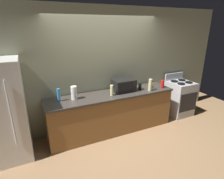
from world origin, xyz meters
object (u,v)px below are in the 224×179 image
at_px(bottle_spray_cleaner, 59,95).
at_px(mug_white, 150,85).
at_px(microwave, 124,85).
at_px(bottle_hand_soap, 112,90).
at_px(cordless_phone, 140,87).
at_px(stove_range, 179,98).
at_px(paper_towel_roll, 74,93).
at_px(refrigerator, 4,112).
at_px(bottle_vinegar, 150,85).
at_px(bottle_hot_sauce, 162,84).

distance_m(bottle_spray_cleaner, mug_white, 2.12).
bearing_deg(microwave, bottle_spray_cleaner, 178.93).
xyz_separation_m(bottle_hand_soap, mug_white, (1.06, 0.10, -0.06)).
relative_size(microwave, cordless_phone, 3.20).
xyz_separation_m(microwave, mug_white, (0.70, -0.04, -0.08)).
relative_size(stove_range, paper_towel_roll, 4.00).
relative_size(refrigerator, microwave, 3.75).
bearing_deg(bottle_hand_soap, mug_white, 5.33).
bearing_deg(cordless_phone, mug_white, 28.37).
relative_size(bottle_hand_soap, mug_white, 2.21).
height_order(paper_towel_roll, bottle_vinegar, same).
xyz_separation_m(stove_range, bottle_vinegar, (-1.13, -0.18, 0.57)).
bearing_deg(bottle_vinegar, mug_white, 52.14).
bearing_deg(microwave, cordless_phone, -10.44).
bearing_deg(bottle_hot_sauce, stove_range, 9.97).
relative_size(microwave, bottle_hand_soap, 2.10).
relative_size(refrigerator, paper_towel_roll, 6.67).
bearing_deg(bottle_hand_soap, bottle_spray_cleaner, 171.28).
bearing_deg(mug_white, bottle_spray_cleaner, 178.28).
bearing_deg(cordless_phone, refrigerator, -158.31).
bearing_deg(microwave, refrigerator, -178.83).
bearing_deg(bottle_vinegar, bottle_spray_cleaner, 172.76).
xyz_separation_m(paper_towel_roll, bottle_hand_soap, (0.76, -0.14, -0.02)).
distance_m(cordless_phone, bottle_spray_cleaner, 1.80).
bearing_deg(bottle_hand_soap, cordless_phone, 4.96).
bearing_deg(bottle_spray_cleaner, paper_towel_roll, -4.73).
bearing_deg(bottle_vinegar, paper_towel_roll, 172.33).
height_order(microwave, bottle_spray_cleaner, microwave).
xyz_separation_m(bottle_vinegar, mug_white, (0.15, 0.19, -0.08)).
bearing_deg(cordless_phone, stove_range, 23.19).
distance_m(microwave, bottle_vinegar, 0.60).
height_order(microwave, bottle_hand_soap, microwave).
height_order(bottle_spray_cleaner, bottle_vinegar, bottle_vinegar).
bearing_deg(refrigerator, stove_range, 0.00).
bearing_deg(bottle_spray_cleaner, stove_range, -1.38).
relative_size(refrigerator, stove_range, 1.67).
relative_size(stove_range, bottle_vinegar, 3.99).
bearing_deg(bottle_hand_soap, paper_towel_roll, 169.76).
bearing_deg(mug_white, refrigerator, -179.79).
distance_m(refrigerator, bottle_hot_sauce, 3.31).
height_order(paper_towel_roll, bottle_spray_cleaner, paper_towel_roll).
distance_m(microwave, cordless_phone, 0.40).
bearing_deg(refrigerator, microwave, 1.17).
bearing_deg(paper_towel_roll, stove_range, -1.02).
relative_size(refrigerator, mug_white, 17.40).
relative_size(refrigerator, bottle_spray_cleaner, 6.98).
distance_m(cordless_phone, bottle_vinegar, 0.24).
height_order(bottle_hot_sauce, mug_white, bottle_hot_sauce).
distance_m(stove_range, paper_towel_roll, 2.87).
relative_size(microwave, mug_white, 4.64).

